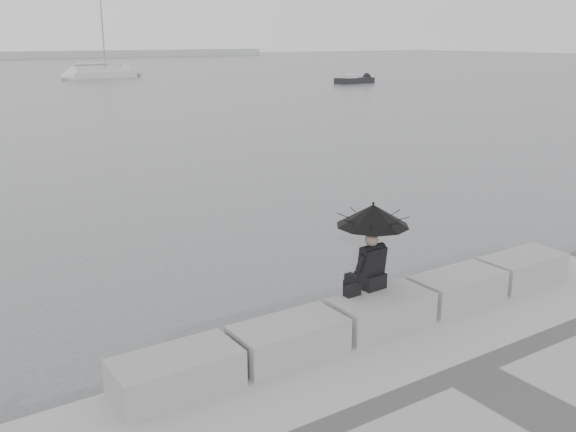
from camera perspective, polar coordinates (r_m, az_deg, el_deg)
ground at (r=10.66m, az=6.48°, el=-11.28°), size 360.00×360.00×0.00m
stone_block_far_left at (r=8.37m, az=-9.92°, el=-13.61°), size 1.60×0.80×0.50m
stone_block_left at (r=9.08m, az=0.09°, el=-10.89°), size 1.60×0.80×0.50m
stone_block_centre at (r=10.04m, az=8.28°, el=-8.38°), size 1.60×0.80×0.50m
stone_block_right at (r=11.17m, az=14.85°, el=-6.22°), size 1.60×0.80×0.50m
stone_block_far_right at (r=12.43m, az=20.11°, el=-4.42°), size 1.60×0.80×0.50m
seated_person at (r=9.92m, az=7.57°, el=-0.96°), size 1.14×1.14×1.39m
bag at (r=9.88m, az=5.71°, el=-6.61°), size 0.25×0.14×0.16m
sailboat_right at (r=82.78m, az=-16.20°, el=12.04°), size 8.56×4.02×12.90m
small_motorboat at (r=70.90m, az=5.92°, el=11.91°), size 4.43×1.66×1.10m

